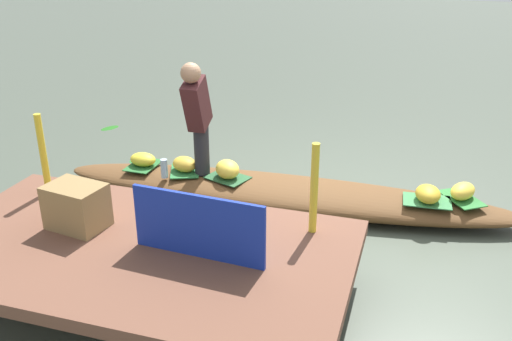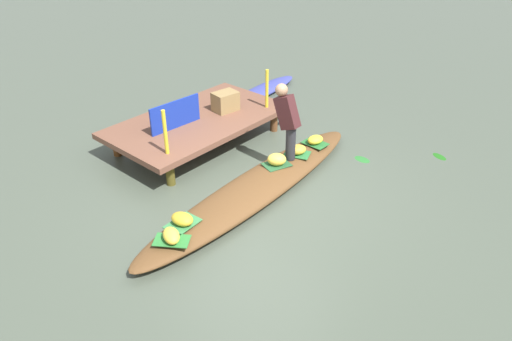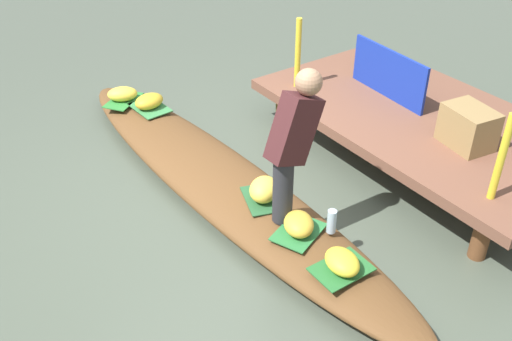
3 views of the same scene
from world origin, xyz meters
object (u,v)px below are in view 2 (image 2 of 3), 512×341
(vendor_person, at_px, (287,118))
(produce_crate, at_px, (225,101))
(banana_bunch_3, at_px, (171,236))
(banana_bunch_0, at_px, (297,150))
(moored_boat, at_px, (263,90))
(market_banner, at_px, (175,115))
(banana_bunch_1, at_px, (182,219))
(water_bottle, at_px, (292,142))
(banana_bunch_4, at_px, (277,159))
(vendor_boat, at_px, (257,187))
(banana_bunch_2, at_px, (315,140))

(vendor_person, xyz_separation_m, produce_crate, (0.33, 1.69, -0.29))
(banana_bunch_3, height_order, produce_crate, produce_crate)
(banana_bunch_0, xyz_separation_m, banana_bunch_3, (-2.83, -0.17, -0.00))
(moored_boat, bearing_deg, banana_bunch_3, -155.58)
(banana_bunch_3, distance_m, market_banner, 2.81)
(banana_bunch_1, relative_size, water_bottle, 1.59)
(banana_bunch_4, bearing_deg, moored_boat, 43.87)
(vendor_boat, relative_size, banana_bunch_0, 16.48)
(banana_bunch_2, bearing_deg, market_banner, 127.60)
(banana_bunch_4, bearing_deg, banana_bunch_3, -175.01)
(vendor_boat, bearing_deg, banana_bunch_1, 176.60)
(moored_boat, relative_size, water_bottle, 11.40)
(banana_bunch_0, height_order, market_banner, market_banner)
(banana_bunch_4, bearing_deg, banana_bunch_2, -2.26)
(moored_boat, bearing_deg, banana_bunch_4, -140.49)
(banana_bunch_0, bearing_deg, banana_bunch_1, -179.76)
(moored_boat, relative_size, banana_bunch_1, 7.17)
(market_banner, bearing_deg, banana_bunch_3, -128.55)
(banana_bunch_1, relative_size, banana_bunch_2, 1.07)
(banana_bunch_4, height_order, produce_crate, produce_crate)
(vendor_boat, xyz_separation_m, banana_bunch_3, (-1.77, -0.13, 0.21))
(moored_boat, distance_m, banana_bunch_0, 3.32)
(banana_bunch_2, bearing_deg, vendor_person, 173.25)
(banana_bunch_1, height_order, market_banner, market_banner)
(vendor_person, bearing_deg, banana_bunch_0, -20.58)
(banana_bunch_1, relative_size, produce_crate, 0.72)
(banana_bunch_3, distance_m, banana_bunch_4, 2.34)
(vendor_boat, bearing_deg, banana_bunch_4, 5.11)
(banana_bunch_0, distance_m, banana_bunch_1, 2.51)
(banana_bunch_1, relative_size, banana_bunch_3, 1.00)
(banana_bunch_2, xyz_separation_m, banana_bunch_3, (-3.33, -0.16, 0.01))
(banana_bunch_3, height_order, water_bottle, water_bottle)
(banana_bunch_4, height_order, vendor_person, vendor_person)
(vendor_boat, bearing_deg, moored_boat, 36.91)
(banana_bunch_4, xyz_separation_m, vendor_person, (0.29, 0.04, 0.60))
(banana_bunch_4, height_order, water_bottle, water_bottle)
(banana_bunch_0, distance_m, vendor_person, 0.66)
(banana_bunch_0, relative_size, water_bottle, 1.46)
(banana_bunch_2, relative_size, vendor_person, 0.24)
(banana_bunch_2, bearing_deg, banana_bunch_3, -177.18)
(water_bottle, bearing_deg, vendor_boat, -168.18)
(moored_boat, xyz_separation_m, banana_bunch_2, (-1.61, -2.55, 0.24))
(banana_bunch_2, relative_size, water_bottle, 1.49)
(banana_bunch_1, bearing_deg, market_banner, 50.77)
(vendor_person, bearing_deg, banana_bunch_1, -177.81)
(vendor_boat, height_order, banana_bunch_1, banana_bunch_1)
(banana_bunch_3, height_order, vendor_person, vendor_person)
(banana_bunch_0, relative_size, banana_bunch_1, 0.92)
(vendor_boat, bearing_deg, banana_bunch_2, -1.09)
(banana_bunch_2, distance_m, banana_bunch_3, 3.34)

